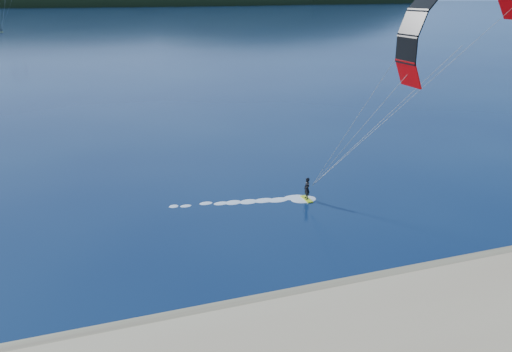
{
  "coord_description": "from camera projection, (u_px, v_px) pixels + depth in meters",
  "views": [
    {
      "loc": [
        -6.13,
        -14.44,
        14.76
      ],
      "look_at": [
        1.88,
        10.0,
        5.0
      ],
      "focal_mm": 33.85,
      "sensor_mm": 36.0,
      "label": 1
    }
  ],
  "objects": [
    {
      "name": "wet_sand",
      "position": [
        255.0,
        311.0,
        23.83
      ],
      "size": [
        220.0,
        2.5,
        0.1
      ],
      "color": "#80684A",
      "rests_on": "ground"
    },
    {
      "name": "headland",
      "position": [
        94.0,
        5.0,
        682.22
      ],
      "size": [
        1200.0,
        310.0,
        140.0
      ],
      "color": "black",
      "rests_on": "ground"
    },
    {
      "name": "kitesurfer_near",
      "position": [
        455.0,
        51.0,
        29.22
      ],
      "size": [
        22.13,
        9.38,
        16.08
      ],
      "color": "#D0E41A",
      "rests_on": "ground"
    }
  ]
}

